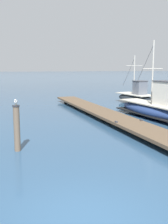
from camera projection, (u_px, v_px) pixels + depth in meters
ground_plane at (84, 220)px, 6.40m from camera, size 400.00×400.00×0.00m
floating_dock at (102, 112)px, 19.35m from camera, size 2.66×20.27×0.53m
fishing_boat_0 at (156, 108)px, 18.78m from camera, size 2.72×7.68×5.33m
fishing_boat_2 at (136, 97)px, 26.74m from camera, size 2.84×5.09×4.62m
mooring_piling at (17, 127)px, 11.51m from camera, size 0.30×0.30×1.97m
perched_seagull at (16, 102)px, 11.34m from camera, size 0.18×0.38×0.26m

